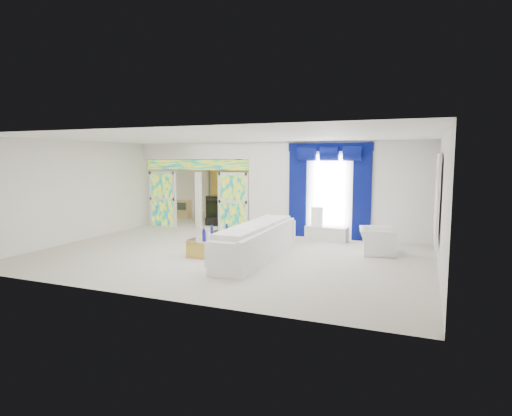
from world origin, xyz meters
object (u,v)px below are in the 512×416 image
at_px(console_table, 326,234).
at_px(grand_piano, 236,207).
at_px(white_sofa, 257,243).
at_px(coffee_table, 214,243).
at_px(armchair, 377,241).

xyz_separation_m(console_table, grand_piano, (-4.37, 2.95, 0.30)).
bearing_deg(white_sofa, console_table, 67.63).
relative_size(white_sofa, console_table, 3.06).
xyz_separation_m(coffee_table, grand_piano, (-1.91, 5.55, 0.30)).
height_order(coffee_table, grand_piano, grand_piano).
bearing_deg(armchair, coffee_table, 98.79).
distance_m(white_sofa, armchair, 3.17).
height_order(armchair, grand_piano, grand_piano).
xyz_separation_m(coffee_table, console_table, (2.46, 2.60, -0.00)).
bearing_deg(grand_piano, armchair, -30.25).
xyz_separation_m(white_sofa, coffee_table, (-1.35, 0.30, -0.16)).
height_order(white_sofa, coffee_table, white_sofa).
relative_size(coffee_table, grand_piano, 0.95).
distance_m(console_table, grand_piano, 5.28).
bearing_deg(console_table, grand_piano, 146.03).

